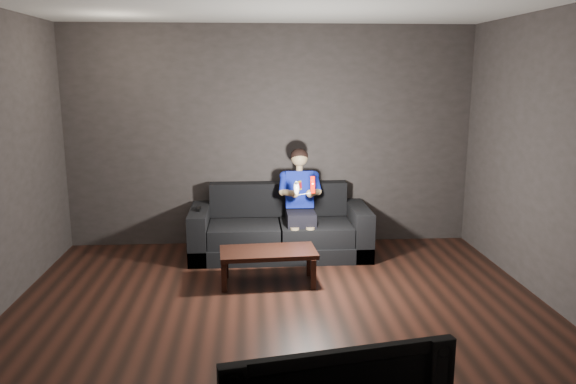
{
  "coord_description": "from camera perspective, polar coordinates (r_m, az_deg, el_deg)",
  "views": [
    {
      "loc": [
        -0.25,
        -4.41,
        2.11
      ],
      "look_at": [
        0.15,
        1.55,
        0.85
      ],
      "focal_mm": 35.0,
      "sensor_mm": 36.0,
      "label": 1
    }
  ],
  "objects": [
    {
      "name": "back_wall",
      "position": [
        6.95,
        -1.77,
        5.64
      ],
      "size": [
        5.0,
        0.04,
        2.7
      ],
      "primitive_type": "cube",
      "color": "#35302E",
      "rests_on": "ground"
    },
    {
      "name": "sofa",
      "position": [
        6.68,
        -0.85,
        -4.12
      ],
      "size": [
        2.09,
        0.9,
        0.81
      ],
      "color": "black",
      "rests_on": "floor"
    },
    {
      "name": "wii_remote_red",
      "position": [
        6.05,
        2.51,
        0.74
      ],
      "size": [
        0.05,
        0.07,
        0.19
      ],
      "color": "#E30C00",
      "rests_on": "child"
    },
    {
      "name": "front_wall",
      "position": [
        2.07,
        3.5,
        -9.74
      ],
      "size": [
        5.0,
        0.04,
        2.7
      ],
      "primitive_type": "cube",
      "color": "#35302E",
      "rests_on": "ground"
    },
    {
      "name": "nunchuk_white",
      "position": [
        6.05,
        0.86,
        0.43
      ],
      "size": [
        0.06,
        0.1,
        0.16
      ],
      "color": "white",
      "rests_on": "child"
    },
    {
      "name": "coffee_table",
      "position": [
        5.75,
        -2.03,
        -6.37
      ],
      "size": [
        1.0,
        0.55,
        0.35
      ],
      "color": "black",
      "rests_on": "floor"
    },
    {
      "name": "wii_remote_black",
      "position": [
        6.55,
        -9.07,
        -1.71
      ],
      "size": [
        0.04,
        0.16,
        0.03
      ],
      "color": "black",
      "rests_on": "sofa"
    },
    {
      "name": "floor",
      "position": [
        4.9,
        -0.54,
        -13.64
      ],
      "size": [
        5.0,
        5.0,
        0.0
      ],
      "primitive_type": "plane",
      "color": "black",
      "rests_on": "ground"
    },
    {
      "name": "child",
      "position": [
        6.54,
        1.24,
        -0.33
      ],
      "size": [
        0.49,
        0.6,
        1.2
      ],
      "color": "black",
      "rests_on": "sofa"
    }
  ]
}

